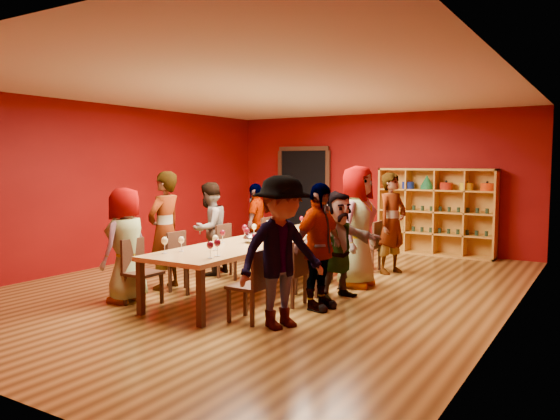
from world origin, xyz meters
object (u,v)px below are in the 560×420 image
Objects in this scene: wine_bottle at (326,220)px; chair_person_left_4 at (272,238)px; person_left_1 at (165,230)px; chair_person_right_3 at (341,253)px; person_left_4 at (256,223)px; person_right_3 at (357,226)px; person_right_1 at (318,247)px; shelving_unit at (436,208)px; person_left_2 at (209,229)px; tasting_table at (267,242)px; chair_person_left_2 at (229,248)px; chair_person_right_1 at (293,269)px; chair_person_left_1 at (182,258)px; chair_person_right_2 at (317,261)px; chair_person_left_0 at (139,268)px; person_left_0 at (126,245)px; spittoon_bowl at (253,238)px; person_right_4 at (392,223)px; chair_person_right_0 at (254,282)px; person_right_0 at (281,252)px; chair_person_right_4 at (371,243)px; person_right_2 at (337,245)px.

chair_person_left_4 is at bearing -158.45° from wine_bottle.
person_left_1 reaches higher than chair_person_right_3.
person_right_3 reaches higher than person_left_4.
person_right_1 reaches higher than wine_bottle.
shelving_unit is 4.91m from person_left_2.
shelving_unit reaches higher than tasting_table.
tasting_table is 4.55m from shelving_unit.
person_left_1 is 1.27m from chair_person_left_2.
chair_person_right_1 is (0.91, -0.75, -0.20)m from tasting_table.
chair_person_left_1 is 1.27m from person_left_2.
chair_person_right_2 is at bearing -42.47° from chair_person_left_4.
person_right_1 is at bearing -65.08° from wine_bottle.
chair_person_left_1 is 2.48m from chair_person_right_3.
chair_person_left_0 is at bearing 8.45° from person_left_2.
person_left_2 is at bearing -166.92° from chair_person_right_3.
person_left_0 is 5.66× the size of spittoon_bowl.
person_right_4 reaches higher than wine_bottle.
person_right_1 is 2.99m from wine_bottle.
shelving_unit reaches higher than chair_person_right_0.
person_right_0 is (2.55, -0.76, -0.01)m from person_left_1.
chair_person_right_4 is at bearing 58.10° from chair_person_left_1.
chair_person_right_3 is (1.82, -0.84, 0.00)m from chair_person_left_4.
chair_person_left_4 is at bearing 115.15° from spittoon_bowl.
person_left_4 is 3.47m from person_right_1.
chair_person_right_1 is at bearing 90.00° from chair_person_right_0.
person_right_2 is 5.39× the size of wine_bottle.
chair_person_right_2 and chair_person_right_3 have the same top height.
chair_person_left_1 and chair_person_right_0 have the same top height.
person_left_2 is 2.58m from person_right_2.
spittoon_bowl reaches higher than tasting_table.
person_left_4 reaches higher than chair_person_left_2.
chair_person_right_3 is at bearing -24.66° from chair_person_left_4.
spittoon_bowl reaches higher than chair_person_right_2.
chair_person_right_1 is (-0.49, -5.07, -0.49)m from shelving_unit.
chair_person_left_1 is 3.44m from chair_person_right_4.
person_right_0 is at bearing -70.86° from wine_bottle.
chair_person_right_0 is 2.49m from person_right_3.
chair_person_left_4 is 0.58× the size of person_right_2.
chair_person_left_2 is 0.56× the size of person_left_2.
chair_person_left_2 and chair_person_right_0 have the same top height.
tasting_table is 2.95× the size of person_left_4.
person_left_2 reaches higher than spittoon_bowl.
person_left_2 is at bearing -107.06° from chair_person_left_4.
person_left_0 is at bearing 1.75° from person_left_2.
person_left_4 reaches higher than chair_person_left_4.
chair_person_right_2 is (0.00, 0.67, 0.00)m from chair_person_right_1.
person_left_2 is at bearing 77.37° from person_right_0.
person_left_4 is 3.21m from chair_person_right_1.
tasting_table is 1.92m from chair_person_right_0.
person_right_1 is 0.84m from chair_person_right_2.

